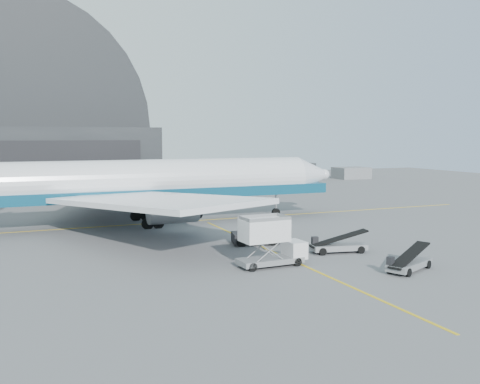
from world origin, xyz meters
name	(u,v)px	position (x,y,z in m)	size (l,w,h in m)	color
ground	(274,252)	(0.00, 0.00, 0.00)	(200.00, 200.00, 0.00)	#565659
taxi_lines	(224,230)	(0.00, 12.67, 0.01)	(80.00, 42.12, 0.02)	gold
hangar	(11,141)	(-22.00, 64.95, 9.54)	(50.00, 28.30, 28.00)	black
distant_bldg_a	(282,180)	(38.00, 72.00, 0.00)	(14.00, 8.00, 4.00)	black
distant_bldg_b	(351,179)	(55.00, 68.00, 0.00)	(8.00, 6.00, 2.80)	gray
airliner	(145,183)	(-7.20, 19.77, 4.99)	(50.81, 49.27, 17.83)	white
catering_truck	(270,242)	(-2.67, -4.62, 1.96)	(5.72, 2.37, 3.88)	gray
pushback_tug	(256,236)	(0.16, 4.11, 0.77)	(4.86, 3.46, 2.04)	black
belt_loader_a	(409,263)	(6.72, -10.14, 0.60)	(5.09, 3.46, 1.94)	gray
belt_loader_b	(338,246)	(5.27, -2.39, 0.63)	(5.43, 2.65, 2.03)	gray
traffic_cone	(292,245)	(2.33, 0.90, 0.27)	(0.39, 0.39, 0.56)	#E64707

